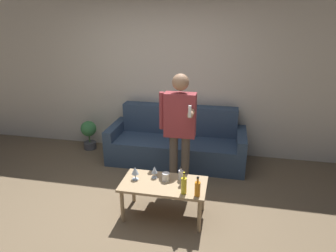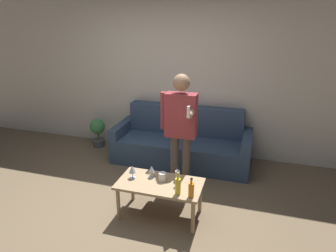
{
  "view_description": "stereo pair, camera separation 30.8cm",
  "coord_description": "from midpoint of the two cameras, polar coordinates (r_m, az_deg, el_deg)",
  "views": [
    {
      "loc": [
        1.08,
        -2.71,
        2.24
      ],
      "look_at": [
        0.37,
        0.72,
        0.95
      ],
      "focal_mm": 32.0,
      "sensor_mm": 36.0,
      "label": 1
    },
    {
      "loc": [
        1.37,
        -2.64,
        2.24
      ],
      "look_at": [
        0.37,
        0.72,
        0.95
      ],
      "focal_mm": 32.0,
      "sensor_mm": 36.0,
      "label": 2
    }
  ],
  "objects": [
    {
      "name": "wine_glass_far",
      "position": [
        3.55,
        -8.79,
        -8.5
      ],
      "size": [
        0.08,
        0.08,
        0.16
      ],
      "color": "silver",
      "rests_on": "coffee_table"
    },
    {
      "name": "person_standing_front",
      "position": [
        3.85,
        -0.07,
        0.38
      ],
      "size": [
        0.47,
        0.41,
        1.58
      ],
      "color": "brown",
      "rests_on": "ground_plane"
    },
    {
      "name": "ground_plane",
      "position": [
        3.7,
        -10.76,
        -17.48
      ],
      "size": [
        16.0,
        16.0,
        0.0
      ],
      "primitive_type": "plane",
      "color": "#756047"
    },
    {
      "name": "cup_on_table",
      "position": [
        3.51,
        -2.95,
        -9.71
      ],
      "size": [
        0.09,
        0.09,
        0.1
      ],
      "color": "white",
      "rests_on": "coffee_table"
    },
    {
      "name": "wine_glass_near",
      "position": [
        3.56,
        -5.11,
        -8.42
      ],
      "size": [
        0.07,
        0.07,
        0.15
      ],
      "color": "silver",
      "rests_on": "coffee_table"
    },
    {
      "name": "wall_back",
      "position": [
        5.03,
        -2.65,
        9.99
      ],
      "size": [
        8.0,
        0.06,
        2.7
      ],
      "color": "beige",
      "rests_on": "ground_plane"
    },
    {
      "name": "bottle_green",
      "position": [
        3.25,
        0.28,
        -11.26
      ],
      "size": [
        0.06,
        0.06,
        0.26
      ],
      "color": "yellow",
      "rests_on": "coffee_table"
    },
    {
      "name": "bottle_orange",
      "position": [
        3.52,
        -0.08,
        -9.3
      ],
      "size": [
        0.06,
        0.06,
        0.16
      ],
      "color": "silver",
      "rests_on": "coffee_table"
    },
    {
      "name": "bottle_dark",
      "position": [
        3.22,
        2.86,
        -11.85
      ],
      "size": [
        0.06,
        0.06,
        0.22
      ],
      "color": "orange",
      "rests_on": "coffee_table"
    },
    {
      "name": "potted_plant",
      "position": [
        5.5,
        -16.4,
        -1.21
      ],
      "size": [
        0.27,
        0.27,
        0.52
      ],
      "color": "#4C4C51",
      "rests_on": "ground_plane"
    },
    {
      "name": "couch",
      "position": [
        4.86,
        -0.12,
        -3.25
      ],
      "size": [
        2.17,
        0.81,
        0.87
      ],
      "color": "#334760",
      "rests_on": "ground_plane"
    },
    {
      "name": "coffee_table",
      "position": [
        3.52,
        -3.37,
        -11.59
      ],
      "size": [
        0.98,
        0.51,
        0.44
      ],
      "color": "tan",
      "rests_on": "ground_plane"
    }
  ]
}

